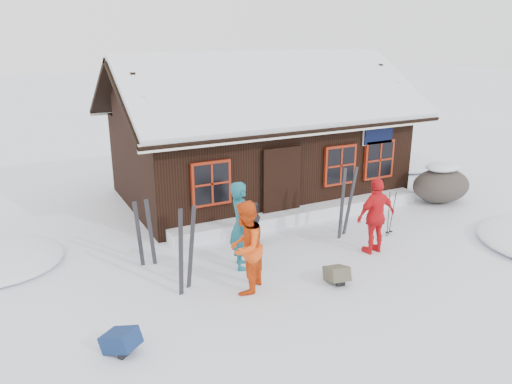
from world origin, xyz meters
TOP-DOWN VIEW (x-y plane):
  - ground at (0.00, 0.00)m, footprint 120.00×120.00m
  - mountain_hut at (1.50, 4.98)m, footprint 8.90×6.09m
  - snow_drift at (1.50, 2.25)m, footprint 7.60×0.60m
  - snow_mounds at (1.65, 1.86)m, footprint 20.60×13.20m
  - skier_teal at (-1.25, 0.44)m, footprint 0.65×0.81m
  - skier_orange_left at (-1.64, -0.57)m, footprint 1.14×1.14m
  - skier_orange_right at (1.83, -0.29)m, footprint 1.07×0.47m
  - skier_crouched at (-0.50, 1.35)m, footprint 0.64×0.62m
  - boulder at (6.03, 1.68)m, footprint 1.85×1.39m
  - ski_pair_left at (-2.64, 0.01)m, footprint 0.51×0.27m
  - ski_pair_mid at (-3.07, 1.46)m, footprint 0.44×0.09m
  - ski_pair_right at (1.85, 0.86)m, footprint 0.62×0.22m
  - ski_poles at (2.86, 0.34)m, footprint 0.21×0.10m
  - backpack_blue at (-4.30, -1.47)m, footprint 0.65×0.68m
  - backpack_olive at (0.15, -1.14)m, footprint 0.48×0.58m

SIDE VIEW (x-z plane):
  - ground at x=0.00m, z-range 0.00..0.00m
  - snow_mounds at x=1.65m, z-range -0.24..0.24m
  - backpack_olive at x=0.15m, z-range 0.00..0.28m
  - backpack_blue at x=-4.30m, z-range 0.00..0.30m
  - snow_drift at x=1.50m, z-range 0.00..0.35m
  - boulder at x=6.03m, z-range 0.01..1.09m
  - ski_poles at x=2.86m, z-range -0.04..1.14m
  - skier_crouched at x=-0.50m, z-range 0.00..1.11m
  - ski_pair_mid at x=-3.07m, z-range -0.05..1.51m
  - ski_pair_left at x=-2.64m, z-range -0.05..1.72m
  - ski_pair_right at x=1.85m, z-range -0.05..1.76m
  - skier_orange_right at x=1.83m, z-range 0.00..1.79m
  - skier_orange_left at x=-1.64m, z-range 0.00..1.86m
  - skier_teal at x=-1.25m, z-range 0.00..1.94m
  - mountain_hut at x=1.50m, z-range -0.63..3.79m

